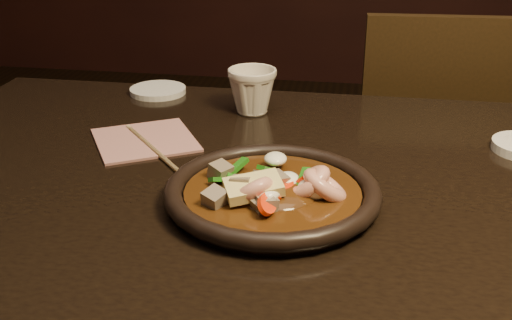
% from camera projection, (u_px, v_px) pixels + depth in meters
% --- Properties ---
extents(table, '(1.60, 0.90, 0.75)m').
position_uv_depth(table, '(395.00, 249.00, 0.89)').
color(table, black).
rests_on(table, floor).
extents(chair, '(0.44, 0.44, 0.89)m').
position_uv_depth(chair, '(436.00, 173.00, 1.57)').
color(chair, black).
rests_on(chair, floor).
extents(plate, '(0.29, 0.29, 0.03)m').
position_uv_depth(plate, '(273.00, 194.00, 0.85)').
color(plate, black).
rests_on(plate, table).
extents(stirfry, '(0.20, 0.17, 0.06)m').
position_uv_depth(stirfry, '(274.00, 190.00, 0.84)').
color(stirfry, '#371D0A').
rests_on(stirfry, plate).
extents(saucer_left, '(0.11, 0.11, 0.01)m').
position_uv_depth(saucer_left, '(158.00, 91.00, 1.29)').
color(saucer_left, silver).
rests_on(saucer_left, table).
extents(tea_cup, '(0.11, 0.11, 0.09)m').
position_uv_depth(tea_cup, '(252.00, 90.00, 1.16)').
color(tea_cup, beige).
rests_on(tea_cup, table).
extents(chopsticks, '(0.18, 0.21, 0.01)m').
position_uv_depth(chopsticks, '(157.00, 153.00, 1.00)').
color(chopsticks, tan).
rests_on(chopsticks, table).
extents(napkin, '(0.21, 0.21, 0.00)m').
position_uv_depth(napkin, '(145.00, 140.00, 1.05)').
color(napkin, '#AA6F68').
rests_on(napkin, table).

